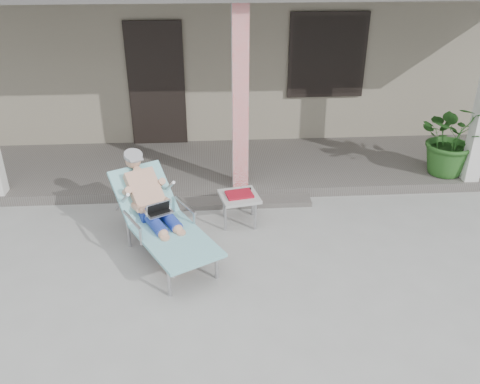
{
  "coord_description": "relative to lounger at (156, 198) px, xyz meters",
  "views": [
    {
      "loc": [
        -0.45,
        -4.59,
        3.54
      ],
      "look_at": [
        -0.11,
        0.6,
        0.85
      ],
      "focal_mm": 38.0,
      "sensor_mm": 36.0,
      "label": 1
    }
  ],
  "objects": [
    {
      "name": "porch_step",
      "position": [
        1.09,
        1.1,
        -0.69
      ],
      "size": [
        2.0,
        0.3,
        0.07
      ],
      "primitive_type": "cube",
      "color": "#605B56",
      "rests_on": "ground"
    },
    {
      "name": "house",
      "position": [
        1.09,
        5.74,
        0.94
      ],
      "size": [
        10.4,
        5.4,
        3.3
      ],
      "color": "gray",
      "rests_on": "ground"
    },
    {
      "name": "ground",
      "position": [
        1.09,
        -0.75,
        -0.73
      ],
      "size": [
        60.0,
        60.0,
        0.0
      ],
      "primitive_type": "plane",
      "color": "#9E9E99",
      "rests_on": "ground"
    },
    {
      "name": "potted_palm",
      "position": [
        4.35,
        1.64,
        0.0
      ],
      "size": [
        1.21,
        1.1,
        1.16
      ],
      "primitive_type": "imported",
      "rotation": [
        0.0,
        0.0,
        -0.21
      ],
      "color": "#26591E",
      "rests_on": "porch_deck"
    },
    {
      "name": "lounger",
      "position": [
        0.0,
        0.0,
        0.0
      ],
      "size": [
        1.45,
        1.87,
        1.19
      ],
      "rotation": [
        0.0,
        0.0,
        0.5
      ],
      "color": "#B7B7BC",
      "rests_on": "ground"
    },
    {
      "name": "side_table",
      "position": [
        1.02,
        0.6,
        -0.36
      ],
      "size": [
        0.58,
        0.58,
        0.44
      ],
      "rotation": [
        0.0,
        0.0,
        0.2
      ],
      "color": "#B0B0AB",
      "rests_on": "ground"
    },
    {
      "name": "porch_deck",
      "position": [
        1.09,
        2.25,
        -0.66
      ],
      "size": [
        10.0,
        2.0,
        0.15
      ],
      "primitive_type": "cube",
      "color": "#605B56",
      "rests_on": "ground"
    }
  ]
}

